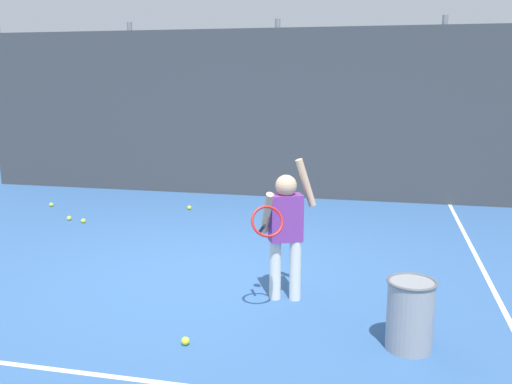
{
  "coord_description": "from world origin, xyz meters",
  "views": [
    {
      "loc": [
        1.79,
        -5.51,
        2.08
      ],
      "look_at": [
        0.48,
        0.34,
        0.85
      ],
      "focal_mm": 39.33,
      "sensor_mm": 36.0,
      "label": 1
    }
  ],
  "objects": [
    {
      "name": "fence_post_2",
      "position": [
        0.0,
        4.14,
        1.52
      ],
      "size": [
        0.09,
        0.09,
        3.04
      ],
      "primitive_type": "cylinder",
      "color": "slate",
      "rests_on": "ground"
    },
    {
      "name": "fence_post_1",
      "position": [
        -2.69,
        4.14,
        1.52
      ],
      "size": [
        0.09,
        0.09,
        3.04
      ],
      "primitive_type": "cylinder",
      "color": "slate",
      "rests_on": "ground"
    },
    {
      "name": "tennis_ball_2",
      "position": [
        -1.16,
        2.76,
        0.03
      ],
      "size": [
        0.07,
        0.07,
        0.07
      ],
      "primitive_type": "sphere",
      "color": "#CCE033",
      "rests_on": "ground"
    },
    {
      "name": "tennis_player",
      "position": [
        0.95,
        -0.55,
        0.73
      ],
      "size": [
        0.52,
        0.78,
        1.35
      ],
      "rotation": [
        0.0,
        0.0,
        0.43
      ],
      "color": "silver",
      "rests_on": "ground"
    },
    {
      "name": "court_line_baseline",
      "position": [
        0.0,
        -2.2,
        0.0
      ],
      "size": [
        9.0,
        0.05,
        0.0
      ],
      "primitive_type": "cube",
      "color": "white",
      "rests_on": "ground"
    },
    {
      "name": "tennis_ball_5",
      "position": [
        0.38,
        2.06,
        0.03
      ],
      "size": [
        0.07,
        0.07,
        0.07
      ],
      "primitive_type": "sphere",
      "color": "#CCE033",
      "rests_on": "ground"
    },
    {
      "name": "tennis_ball_0",
      "position": [
        -3.44,
        2.47,
        0.03
      ],
      "size": [
        0.07,
        0.07,
        0.07
      ],
      "primitive_type": "sphere",
      "color": "#CCE033",
      "rests_on": "ground"
    },
    {
      "name": "court_line_sideline",
      "position": [
        2.95,
        1.0,
        0.0
      ],
      "size": [
        0.05,
        9.0,
        0.0
      ],
      "primitive_type": "cube",
      "color": "white",
      "rests_on": "ground"
    },
    {
      "name": "ball_hopper",
      "position": [
        2.07,
        -1.3,
        0.29
      ],
      "size": [
        0.38,
        0.38,
        0.56
      ],
      "color": "gray",
      "rests_on": "ground"
    },
    {
      "name": "tennis_ball_1",
      "position": [
        0.34,
        -1.63,
        0.03
      ],
      "size": [
        0.07,
        0.07,
        0.07
      ],
      "primitive_type": "sphere",
      "color": "#CCE033",
      "rests_on": "ground"
    },
    {
      "name": "fence_post_3",
      "position": [
        2.69,
        4.14,
        1.52
      ],
      "size": [
        0.09,
        0.09,
        3.04
      ],
      "primitive_type": "cylinder",
      "color": "slate",
      "rests_on": "ground"
    },
    {
      "name": "ground_plane",
      "position": [
        0.0,
        0.0,
        0.0
      ],
      "size": [
        20.0,
        20.0,
        0.0
      ],
      "primitive_type": "plane",
      "color": "#335B93"
    },
    {
      "name": "tennis_ball_3",
      "position": [
        -2.67,
        1.73,
        0.03
      ],
      "size": [
        0.07,
        0.07,
        0.07
      ],
      "primitive_type": "sphere",
      "color": "#CCE033",
      "rests_on": "ground"
    },
    {
      "name": "tennis_ball_4",
      "position": [
        -2.39,
        1.63,
        0.03
      ],
      "size": [
        0.07,
        0.07,
        0.07
      ],
      "primitive_type": "sphere",
      "color": "#CCE033",
      "rests_on": "ground"
    },
    {
      "name": "back_fence_windscreen",
      "position": [
        0.0,
        4.08,
        1.45
      ],
      "size": [
        11.07,
        0.08,
        2.89
      ],
      "primitive_type": "cube",
      "color": "#383D42",
      "rests_on": "ground"
    },
    {
      "name": "fence_post_0",
      "position": [
        -5.38,
        4.14,
        1.52
      ],
      "size": [
        0.09,
        0.09,
        3.04
      ],
      "primitive_type": "cylinder",
      "color": "slate",
      "rests_on": "ground"
    }
  ]
}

